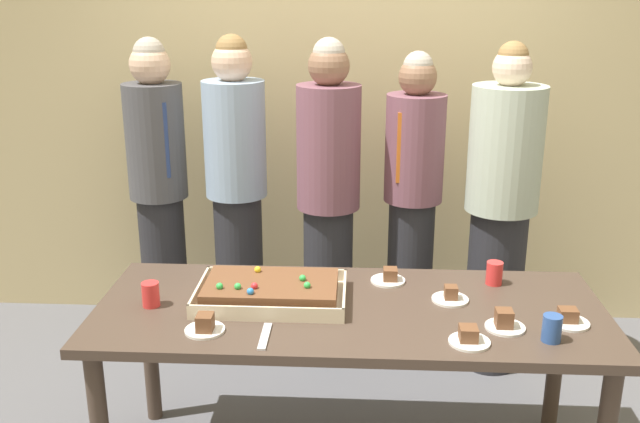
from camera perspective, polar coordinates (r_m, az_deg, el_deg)
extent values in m
cube|color=#CCB784|center=(4.21, 2.89, 11.05)|extent=(8.00, 0.12, 3.00)
cube|color=#47382D|center=(2.87, 2.42, -8.02)|extent=(2.04, 0.82, 0.04)
cylinder|color=#47382D|center=(3.47, -13.54, -10.75)|extent=(0.07, 0.07, 0.73)
cylinder|color=#47382D|center=(3.46, 18.47, -11.32)|extent=(0.07, 0.07, 0.73)
cube|color=beige|center=(2.91, -3.93, -7.05)|extent=(0.60, 0.39, 0.01)
cube|color=beige|center=(2.73, -4.43, -8.14)|extent=(0.60, 0.01, 0.05)
cube|color=beige|center=(3.07, -3.51, -5.03)|extent=(0.60, 0.01, 0.05)
cube|color=beige|center=(2.95, -9.72, -6.29)|extent=(0.01, 0.39, 0.05)
cube|color=beige|center=(2.88, 1.98, -6.64)|extent=(0.01, 0.39, 0.05)
cube|color=brown|center=(2.90, -3.95, -6.31)|extent=(0.53, 0.32, 0.07)
sphere|color=green|center=(2.88, -1.41, -5.39)|extent=(0.03, 0.03, 0.03)
sphere|color=green|center=(2.82, -1.04, -5.96)|extent=(0.03, 0.03, 0.03)
sphere|color=#2D84E0|center=(2.78, -5.63, -6.43)|extent=(0.03, 0.03, 0.03)
sphere|color=red|center=(2.82, -5.31, -5.99)|extent=(0.03, 0.03, 0.03)
sphere|color=green|center=(2.84, -8.10, -5.98)|extent=(0.03, 0.03, 0.03)
sphere|color=green|center=(2.83, -6.65, -6.02)|extent=(0.03, 0.03, 0.03)
sphere|color=yellow|center=(2.98, -5.05, -4.68)|extent=(0.03, 0.03, 0.03)
cylinder|color=white|center=(2.95, 10.44, -6.98)|extent=(0.15, 0.15, 0.01)
cube|color=brown|center=(2.94, 10.51, -6.42)|extent=(0.05, 0.05, 0.05)
cylinder|color=white|center=(2.88, 19.45, -8.45)|extent=(0.15, 0.15, 0.01)
cube|color=brown|center=(2.87, 19.35, -7.87)|extent=(0.07, 0.06, 0.05)
cylinder|color=white|center=(2.70, -9.26, -9.41)|extent=(0.15, 0.15, 0.01)
cube|color=brown|center=(2.67, -9.25, -8.82)|extent=(0.06, 0.07, 0.06)
cylinder|color=white|center=(3.10, 5.49, -5.56)|extent=(0.15, 0.15, 0.01)
cube|color=brown|center=(3.08, 5.68, -5.05)|extent=(0.06, 0.06, 0.05)
cylinder|color=white|center=(2.64, 11.95, -10.24)|extent=(0.15, 0.15, 0.01)
cube|color=brown|center=(2.63, 11.87, -9.60)|extent=(0.06, 0.07, 0.05)
cylinder|color=white|center=(2.77, 14.68, -9.02)|extent=(0.15, 0.15, 0.01)
cube|color=brown|center=(2.75, 14.61, -8.33)|extent=(0.06, 0.06, 0.07)
cylinder|color=red|center=(3.13, 13.87, -4.84)|extent=(0.07, 0.07, 0.10)
cylinder|color=red|center=(2.92, -13.49, -6.51)|extent=(0.07, 0.07, 0.10)
cylinder|color=#2D5199|center=(2.71, 18.18, -8.94)|extent=(0.07, 0.07, 0.10)
cube|color=silver|center=(2.63, -4.47, -10.00)|extent=(0.03, 0.20, 0.01)
cylinder|color=#28282D|center=(3.92, 13.85, -6.06)|extent=(0.30, 0.30, 0.89)
cylinder|color=#B7C6B2|center=(3.68, 14.72, 4.88)|extent=(0.37, 0.37, 0.64)
sphere|color=beige|center=(3.62, 15.23, 11.14)|extent=(0.19, 0.19, 0.19)
sphere|color=olive|center=(3.61, 15.30, 11.97)|extent=(0.15, 0.15, 0.15)
cylinder|color=#28282D|center=(3.89, 0.65, -5.77)|extent=(0.27, 0.27, 0.87)
cylinder|color=#7A4C5B|center=(3.66, 0.69, 5.18)|extent=(0.33, 0.33, 0.64)
sphere|color=#8C664C|center=(3.59, 0.71, 11.68)|extent=(0.21, 0.21, 0.21)
sphere|color=#B2A899|center=(3.58, 0.72, 12.59)|extent=(0.16, 0.16, 0.16)
cylinder|color=#28282D|center=(4.18, -12.41, -4.52)|extent=(0.26, 0.26, 0.87)
cylinder|color=#4C4C51|center=(3.96, -13.13, 5.53)|extent=(0.32, 0.32, 0.63)
cube|color=navy|center=(3.82, -12.42, 5.60)|extent=(0.04, 0.02, 0.40)
sphere|color=beige|center=(3.90, -13.56, 11.44)|extent=(0.22, 0.22, 0.22)
sphere|color=#B2A899|center=(3.89, -13.62, 12.31)|extent=(0.17, 0.17, 0.17)
cylinder|color=#28282D|center=(4.05, -6.49, -4.75)|extent=(0.27, 0.27, 0.90)
cylinder|color=#93ADCC|center=(3.83, -6.88, 5.81)|extent=(0.33, 0.33, 0.62)
sphere|color=beige|center=(3.76, -7.11, 11.89)|extent=(0.21, 0.21, 0.21)
sphere|color=olive|center=(3.76, -7.15, 12.78)|extent=(0.17, 0.17, 0.17)
cylinder|color=#28282D|center=(3.93, 7.21, -5.41)|extent=(0.25, 0.25, 0.91)
cylinder|color=#7A4C5B|center=(3.71, 7.65, 5.06)|extent=(0.31, 0.31, 0.56)
cube|color=orange|center=(3.57, 6.53, 5.09)|extent=(0.04, 0.02, 0.36)
sphere|color=#8C664C|center=(3.64, 7.88, 10.70)|extent=(0.19, 0.19, 0.19)
sphere|color=#B2A899|center=(3.64, 7.92, 11.53)|extent=(0.15, 0.15, 0.15)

